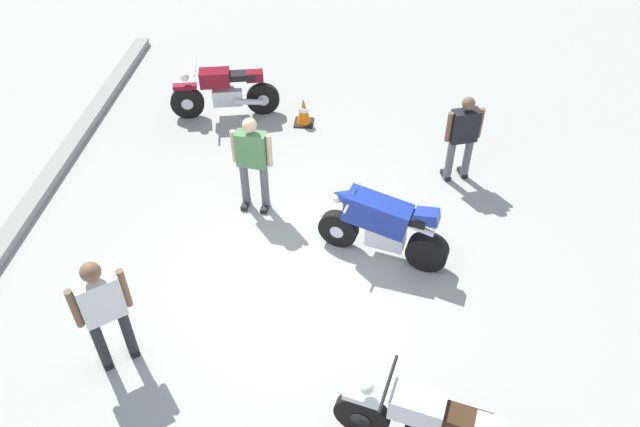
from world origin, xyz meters
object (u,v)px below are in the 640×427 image
person_in_black_shirt (463,135)px  motorcycle_blue_sportbike (382,225)px  person_in_white_shirt (104,309)px  traffic_cone (304,112)px  motorcycle_maroon_cruiser (225,92)px  person_in_green_shirt (252,159)px  motorcycle_silver_cruiser (429,426)px

person_in_black_shirt → motorcycle_blue_sportbike: bearing=129.7°
person_in_white_shirt → traffic_cone: bearing=-54.3°
motorcycle_maroon_cruiser → person_in_green_shirt: person_in_green_shirt is taller
motorcycle_blue_sportbike → person_in_green_shirt: 2.26m
motorcycle_silver_cruiser → person_in_white_shirt: (0.87, 3.77, 0.48)m
motorcycle_silver_cruiser → person_in_white_shirt: person_in_white_shirt is taller
motorcycle_blue_sportbike → traffic_cone: size_ratio=3.64×
person_in_black_shirt → person_in_green_shirt: 3.44m
person_in_white_shirt → motorcycle_blue_sportbike: bearing=-93.4°
motorcycle_silver_cruiser → traffic_cone: (6.48, 2.08, -0.26)m
person_in_green_shirt → traffic_cone: person_in_green_shirt is taller
motorcycle_maroon_cruiser → motorcycle_silver_cruiser: same height
motorcycle_maroon_cruiser → traffic_cone: motorcycle_maroon_cruiser is taller
person_in_white_shirt → motorcycle_silver_cruiser: bearing=-140.5°
person_in_white_shirt → traffic_cone: person_in_white_shirt is taller
motorcycle_silver_cruiser → person_in_green_shirt: size_ratio=1.24×
person_in_white_shirt → person_in_black_shirt: person_in_white_shirt is taller
motorcycle_silver_cruiser → person_in_green_shirt: person_in_green_shirt is taller
motorcycle_blue_sportbike → person_in_white_shirt: bearing=49.9°
motorcycle_blue_sportbike → motorcycle_silver_cruiser: motorcycle_blue_sportbike is taller
motorcycle_blue_sportbike → traffic_cone: (3.43, 1.53, -0.33)m
motorcycle_maroon_cruiser → motorcycle_blue_sportbike: motorcycle_blue_sportbike is taller
motorcycle_silver_cruiser → traffic_cone: motorcycle_silver_cruiser is taller
motorcycle_blue_sportbike → motorcycle_silver_cruiser: 3.10m
motorcycle_maroon_cruiser → motorcycle_silver_cruiser: size_ratio=1.01×
motorcycle_blue_sportbike → motorcycle_silver_cruiser: size_ratio=0.94×
motorcycle_maroon_cruiser → person_in_black_shirt: 4.61m
person_in_white_shirt → person_in_black_shirt: (4.16, -4.47, -0.11)m
motorcycle_maroon_cruiser → traffic_cone: 1.55m
motorcycle_maroon_cruiser → motorcycle_silver_cruiser: 7.55m
motorcycle_maroon_cruiser → motorcycle_silver_cruiser: bearing=107.4°
motorcycle_blue_sportbike → person_in_green_shirt: person_in_green_shirt is taller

